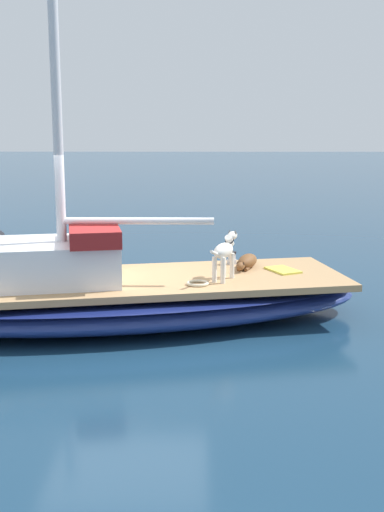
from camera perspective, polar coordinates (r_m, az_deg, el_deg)
ground_plane at (r=10.02m, az=-5.76°, el=-5.66°), size 120.00×120.00×0.00m
sailboat_main at (r=9.92m, az=-5.80°, el=-3.81°), size 3.90×7.59×0.66m
mast_main at (r=9.54m, az=-10.87°, el=16.09°), size 0.14×2.27×6.88m
cabin_house at (r=9.72m, az=-12.45°, el=-0.28°), size 1.81×2.46×0.84m
dog_brown at (r=10.52m, az=4.77°, el=-0.50°), size 0.92×0.46×0.22m
dog_white at (r=9.67m, az=2.86°, el=0.38°), size 0.89×0.46×0.70m
deck_winch at (r=10.81m, az=3.47°, el=-0.19°), size 0.16×0.16×0.21m
coiled_rope at (r=9.43m, az=0.50°, el=-2.38°), size 0.32×0.32×0.04m
deck_towel at (r=10.40m, az=7.89°, el=-1.22°), size 0.66×0.57×0.03m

